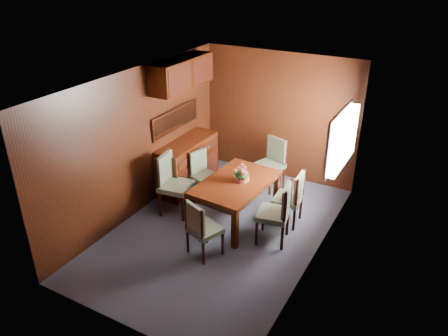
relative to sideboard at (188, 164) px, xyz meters
The scene contains 11 objects.
ground 1.66m from the sideboard, 38.66° to the right, with size 4.50×4.50×0.00m, color #363A4A.
room_shell 1.78m from the sideboard, 30.23° to the right, with size 3.06×4.52×2.41m.
sideboard is the anchor object (origin of this frame).
dining_table 1.43m from the sideboard, 24.07° to the right, with size 1.02×1.54×0.69m.
chair_left_near 0.93m from the sideboard, 73.19° to the right, with size 0.54×0.56×1.05m.
chair_left_far 0.49m from the sideboard, 25.40° to the right, with size 0.49×0.50×0.88m.
chair_right_near 2.28m from the sideboard, 21.04° to the right, with size 0.52×0.54×0.98m.
chair_right_far 2.15m from the sideboard, ahead, with size 0.44×0.46×0.91m.
chair_head 2.13m from the sideboard, 51.88° to the right, with size 0.54×0.53×0.89m.
chair_foot 1.55m from the sideboard, 28.31° to the left, with size 0.57×0.56×0.96m.
flower_centerpiece 1.49m from the sideboard, 20.46° to the right, with size 0.27×0.27×0.27m.
Camera 1 is at (2.82, -5.00, 3.95)m, focal length 35.00 mm.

